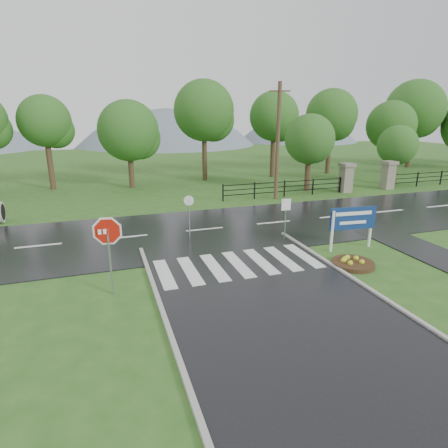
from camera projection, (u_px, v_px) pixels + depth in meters
name	position (u px, v px, depth m)	size (l,w,h in m)	color
ground	(300.00, 331.00, 10.66)	(120.00, 120.00, 0.00)	#2E5C1E
main_road	(205.00, 230.00, 19.75)	(90.00, 8.00, 0.04)	black
walkway	(422.00, 250.00, 16.88)	(2.20, 11.00, 0.04)	black
crosswalk	(238.00, 264.00, 15.19)	(6.50, 2.80, 0.02)	silver
pillar_west	(346.00, 177.00, 28.81)	(1.00, 1.00, 2.24)	gray
pillar_east	(388.00, 174.00, 30.02)	(1.00, 1.00, 2.24)	gray
fence_west	(285.00, 187.00, 27.34)	(9.58, 0.08, 1.20)	black
hills	(149.00, 223.00, 75.23)	(102.00, 48.00, 48.00)	slate
treeline	(173.00, 183.00, 32.77)	(83.20, 5.20, 10.00)	#255A1C
stop_sign	(108.00, 238.00, 12.24)	(1.27, 0.27, 2.91)	#939399
estate_billboard	(353.00, 220.00, 16.67)	(2.23, 0.28, 1.96)	silver
flower_bed	(353.00, 263.00, 15.14)	(1.69, 1.69, 0.34)	#332111
reg_sign_small	(286.00, 211.00, 17.79)	(0.46, 0.08, 2.06)	#939399
reg_sign_round	(189.00, 211.00, 18.24)	(0.48, 0.16, 2.12)	#939399
utility_pole_east	(278.00, 142.00, 25.65)	(1.37, 0.52, 7.93)	#473523
entrance_tree_left	(310.00, 139.00, 28.61)	(3.80, 3.80, 5.90)	#3D2B1C
entrance_tree_right	(397.00, 145.00, 31.36)	(3.28, 3.28, 4.96)	#3D2B1C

